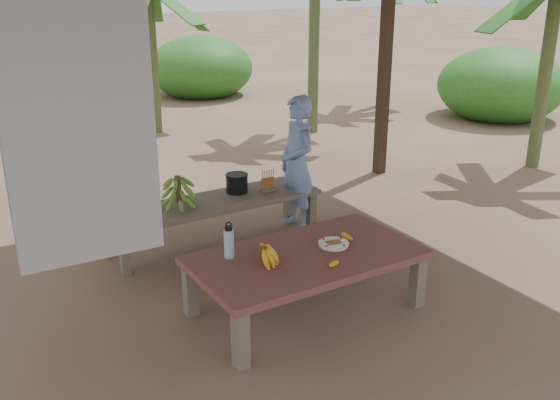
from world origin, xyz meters
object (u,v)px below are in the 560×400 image
plate (334,244)px  bench (215,205)px  cooking_pot (237,183)px  work_table (306,261)px  ripe_banana_bunch (261,254)px  woman (297,164)px  water_flask (229,242)px

plate → bench: bearing=101.9°
plate → cooking_pot: 1.72m
plate → cooking_pot: bearing=91.0°
work_table → ripe_banana_bunch: 0.41m
work_table → plate: size_ratio=7.40×
bench → plate: size_ratio=8.98×
ripe_banana_bunch → cooking_pot: (0.63, 1.71, -0.03)m
bench → woman: 0.98m
work_table → cooking_pot: size_ratio=8.23×
work_table → woman: 1.80m
work_table → water_flask: water_flask is taller
cooking_pot → woman: bearing=-16.6°
work_table → water_flask: bearing=153.7°
water_flask → bench: bearing=70.5°
ripe_banana_bunch → plate: size_ratio=1.04×
ripe_banana_bunch → cooking_pot: ripe_banana_bunch is taller
woman → plate: bearing=-18.3°
work_table → plate: (0.27, 0.02, 0.08)m
plate → water_flask: size_ratio=0.83×
work_table → water_flask: (-0.55, 0.25, 0.19)m
bench → water_flask: water_flask is taller
ripe_banana_bunch → cooking_pot: bearing=69.8°
cooking_pot → woman: (0.62, -0.18, 0.17)m
plate → woman: size_ratio=0.17×
plate → woman: woman is taller
cooking_pot → work_table: bearing=-98.0°
plate → cooking_pot: (-0.03, 1.72, 0.03)m
plate → woman: (0.59, 1.54, 0.20)m
work_table → ripe_banana_bunch: bearing=174.7°
ripe_banana_bunch → woman: woman is taller
ripe_banana_bunch → plate: ripe_banana_bunch is taller
bench → ripe_banana_bunch: ripe_banana_bunch is taller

